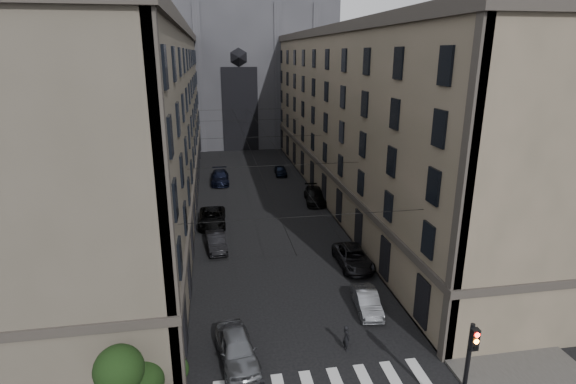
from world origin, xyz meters
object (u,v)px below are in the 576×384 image
car_right_midnear (353,258)px  pedestrian (346,338)px  traffic_light_right (469,363)px  car_left_near (237,349)px  car_right_near (367,301)px  car_right_far (281,170)px  car_left_far (220,177)px  gothic_tower (234,44)px  car_right_midfar (315,196)px  car_left_midfar (212,218)px  car_left_midnear (216,242)px

car_right_midnear → pedestrian: size_ratio=3.33×
traffic_light_right → car_left_near: 11.79m
car_right_near → car_right_far: (-0.31, 34.85, -0.00)m
car_left_far → pedestrian: (6.19, -35.79, -0.03)m
gothic_tower → pedestrian: size_ratio=37.24×
traffic_light_right → pedestrian: size_ratio=3.34×
gothic_tower → car_right_midfar: (6.20, -40.82, -17.01)m
traffic_light_right → car_right_far: traffic_light_right is taller
car_left_near → car_left_midfar: car_left_near is taller
car_left_midnear → car_right_far: size_ratio=1.12×
pedestrian → car_left_near: bearing=78.0°
gothic_tower → car_left_midfar: (-5.34, -46.06, -17.02)m
traffic_light_right → car_left_midfar: traffic_light_right is taller
car_right_midnear → car_right_far: size_ratio=1.34×
car_left_midnear → car_right_midnear: bearing=-30.3°
car_left_near → car_right_near: size_ratio=1.20×
gothic_tower → car_right_midnear: size_ratio=11.17×
car_left_near → car_left_midnear: 15.07m
car_left_midnear → car_left_midfar: 5.86m
gothic_tower → car_right_far: gothic_tower is taller
car_left_midnear → car_right_midnear: car_right_midnear is taller
traffic_light_right → car_right_midfar: 32.32m
car_left_far → car_right_midnear: car_left_far is taller
car_left_far → car_left_midfar: bearing=-93.7°
car_left_midfar → car_right_near: car_left_midfar is taller
car_left_near → car_right_midfar: car_left_near is taller
car_left_far → car_right_near: 33.24m
car_left_midnear → pedestrian: size_ratio=2.80×
traffic_light_right → car_right_midnear: 16.35m
car_left_near → car_left_far: (0.00, 35.79, -0.01)m
car_right_near → gothic_tower: bearing=100.0°
traffic_light_right → car_right_near: traffic_light_right is taller
car_right_midnear → car_right_midfar: bearing=88.4°
traffic_light_right → car_right_midfar: (0.60, 32.22, -2.50)m
car_right_midfar → pedestrian: 26.48m
car_right_midnear → car_right_midfar: size_ratio=0.96×
car_right_near → car_right_midfar: (1.69, 22.43, 0.12)m
car_left_midnear → pedestrian: (7.04, -15.04, 0.06)m
car_right_near → traffic_light_right: bearing=-77.8°
pedestrian → traffic_light_right: bearing=-161.3°
gothic_tower → car_right_midnear: bearing=-84.4°
car_left_far → car_right_midnear: bearing=-68.4°
traffic_light_right → car_left_midnear: size_ratio=1.19×
car_left_near → car_left_midfar: bearing=85.3°
gothic_tower → car_left_near: (-4.20, -66.96, -16.98)m
car_right_midfar → car_right_far: 12.59m
car_left_near → car_left_midfar: size_ratio=0.86×
car_left_near → car_right_midfar: size_ratio=0.89×
car_left_midfar → car_right_midnear: bearing=-43.0°
traffic_light_right → car_left_near: size_ratio=1.08×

